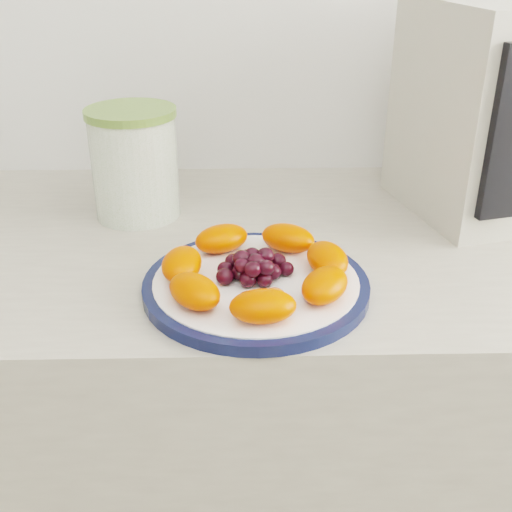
{
  "coord_description": "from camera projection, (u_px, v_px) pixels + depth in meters",
  "views": [
    {
      "loc": [
        -0.08,
        0.34,
        1.31
      ],
      "look_at": [
        -0.06,
        1.04,
        0.95
      ],
      "focal_mm": 45.0,
      "sensor_mm": 36.0,
      "label": 1
    }
  ],
  "objects": [
    {
      "name": "plate_rim",
      "position": [
        256.0,
        286.0,
        0.81
      ],
      "size": [
        0.28,
        0.28,
        0.01
      ],
      "primitive_type": "cylinder",
      "color": "#0F173C",
      "rests_on": "counter"
    },
    {
      "name": "counter",
      "position": [
        287.0,
        460.0,
        1.16
      ],
      "size": [
        3.5,
        0.6,
        0.9
      ],
      "primitive_type": "cube",
      "color": "#ADA694",
      "rests_on": "floor"
    },
    {
      "name": "canister",
      "position": [
        135.0,
        167.0,
        0.99
      ],
      "size": [
        0.17,
        0.17,
        0.16
      ],
      "primitive_type": "cylinder",
      "rotation": [
        0.0,
        0.0,
        0.31
      ],
      "color": "#3A6210",
      "rests_on": "counter"
    },
    {
      "name": "plate_face",
      "position": [
        256.0,
        285.0,
        0.81
      ],
      "size": [
        0.26,
        0.26,
        0.02
      ],
      "primitive_type": "cylinder",
      "color": "white",
      "rests_on": "counter"
    },
    {
      "name": "appliance_body",
      "position": [
        481.0,
        111.0,
        0.98
      ],
      "size": [
        0.24,
        0.29,
        0.32
      ],
      "primitive_type": "cube",
      "rotation": [
        0.0,
        0.0,
        0.25
      ],
      "color": "#B7B2A1",
      "rests_on": "counter"
    },
    {
      "name": "appliance_panel",
      "position": [
        508.0,
        134.0,
        0.85
      ],
      "size": [
        0.06,
        0.03,
        0.24
      ],
      "primitive_type": "cube",
      "rotation": [
        0.0,
        0.0,
        0.25
      ],
      "color": "black",
      "rests_on": "appliance_body"
    },
    {
      "name": "cabinet_face",
      "position": [
        286.0,
        472.0,
        1.18
      ],
      "size": [
        3.48,
        0.58,
        0.84
      ],
      "primitive_type": "cube",
      "color": "#937257",
      "rests_on": "floor"
    },
    {
      "name": "canister_lid",
      "position": [
        130.0,
        112.0,
        0.95
      ],
      "size": [
        0.17,
        0.17,
        0.01
      ],
      "primitive_type": "cylinder",
      "rotation": [
        0.0,
        0.0,
        0.31
      ],
      "color": "olive",
      "rests_on": "canister"
    },
    {
      "name": "fruit_plate",
      "position": [
        257.0,
        268.0,
        0.79
      ],
      "size": [
        0.24,
        0.24,
        0.04
      ],
      "color": "#FE3600",
      "rests_on": "plate_face"
    }
  ]
}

